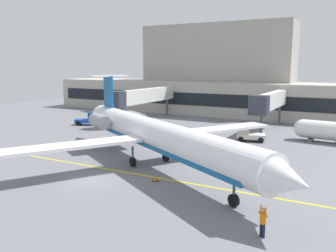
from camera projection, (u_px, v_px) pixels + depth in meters
ground at (91, 181)px, 30.68m from camera, size 120.00×120.00×0.11m
terminal_building at (224, 83)px, 72.04m from camera, size 78.09×12.10×18.05m
jet_bridge_west at (270, 102)px, 53.23m from camera, size 2.40×16.16×5.79m
jet_bridge_east at (143, 96)px, 62.29m from camera, size 2.40×18.81×5.77m
regional_jet at (154, 134)px, 34.48m from camera, size 31.58×26.76×8.55m
baggage_tug at (248, 133)px, 46.44m from camera, size 3.92×2.87×2.21m
pushback_tractor at (90, 119)px, 58.99m from camera, size 4.13×3.01×2.15m
belt_loader at (137, 131)px, 49.10m from camera, size 1.97×4.07×1.79m
fuel_tank at (325, 131)px, 45.60m from camera, size 7.86×3.00×2.73m
marshaller at (263, 221)px, 20.38m from camera, size 0.72×0.57×1.90m
safety_cone_alpha at (155, 178)px, 30.39m from camera, size 0.47×0.47×0.55m
safety_cone_bravo at (280, 188)px, 27.91m from camera, size 0.47×0.47×0.55m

